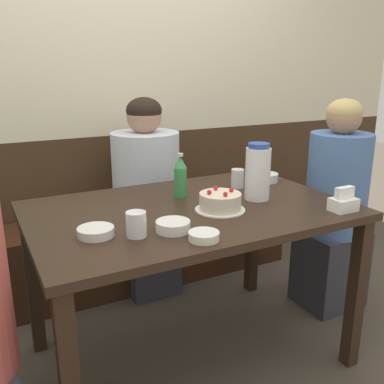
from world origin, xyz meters
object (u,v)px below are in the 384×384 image
Objects in this scene: bowl_rice_small at (96,232)px; bowl_side_dish at (204,236)px; water_pitcher at (258,172)px; glass_tumbler_short at (136,224)px; birthday_cake at (220,202)px; bench_seat at (130,249)px; glass_water_tall at (237,179)px; person_grey_tee at (147,198)px; bowl_sauce_shallow at (173,226)px; person_teal_shirt at (335,212)px; bowl_soup_white at (266,177)px; napkin_holder at (344,202)px; soju_bottle at (180,176)px.

bowl_rice_small is 1.20× the size of bowl_side_dish.
water_pitcher is 2.82× the size of glass_tumbler_short.
bowl_rice_small is (-0.55, -0.04, -0.02)m from birthday_cake.
glass_water_tall is at bearing -61.85° from bench_seat.
bench_seat is 0.39m from person_grey_tee.
water_pitcher is (0.33, -0.87, 0.66)m from bench_seat.
birthday_cake reaches higher than bench_seat.
person_teal_shirt is at bearing 14.01° from bowl_sauce_shallow.
person_teal_shirt reaches higher than bench_seat.
person_teal_shirt is at bearing -10.27° from glass_water_tall.
bowl_soup_white reaches higher than bench_seat.
birthday_cake is 2.24× the size of glass_water_tall.
napkin_holder is (0.46, -0.25, 0.00)m from birthday_cake.
bowl_rice_small is at bearing -161.64° from bowl_soup_white.
person_teal_shirt reaches higher than glass_tumbler_short.
glass_tumbler_short is 1.03m from person_grey_tee.
bench_seat is at bearing -39.23° from person_teal_shirt.
bowl_side_dish is 1.10m from person_grey_tee.
person_teal_shirt is (0.91, -0.10, -0.29)m from soju_bottle.
soju_bottle is 1.87× the size of bowl_side_dish.
person_grey_tee is (-0.87, 0.65, 0.03)m from person_teal_shirt.
bowl_side_dish is 1.17m from person_teal_shirt.
soju_bottle reaches higher than glass_water_tall.
birthday_cake is 1.95× the size of napkin_holder.
bowl_rice_small is (-0.46, -0.97, 0.54)m from bench_seat.
soju_bottle is 0.54m from bowl_side_dish.
glass_water_tall is at bearing 35.62° from bowl_sauce_shallow.
bowl_rice_small is 0.11× the size of person_teal_shirt.
napkin_holder is (0.55, -1.18, 0.57)m from bench_seat.
napkin_holder reaches higher than bowl_sauce_shallow.
glass_water_tall is (0.54, 0.39, 0.03)m from bowl_sauce_shallow.
soju_bottle reaches higher than bowl_rice_small.
birthday_cake reaches higher than bowl_rice_small.
bowl_sauce_shallow is 0.99m from person_grey_tee.
soju_bottle is at bearing 72.49° from bowl_side_dish.
napkin_holder is 0.85× the size of bowl_sauce_shallow.
bowl_soup_white is at bearing 89.18° from napkin_holder.
bowl_sauce_shallow is at bearing 14.01° from person_teal_shirt.
bowl_soup_white is at bearing 38.70° from bowl_side_dish.
bowl_sauce_shallow reaches higher than bench_seat.
bowl_sauce_shallow is (-0.19, -1.06, 0.55)m from bench_seat.
glass_water_tall reaches higher than bowl_side_dish.
water_pitcher reaches higher than soju_bottle.
bowl_rice_small is at bearing -176.12° from birthday_cake.
soju_bottle reaches higher than birthday_cake.
glass_tumbler_short is at bearing 144.10° from bowl_side_dish.
glass_tumbler_short is at bearing -107.43° from bench_seat.
bowl_soup_white is at bearing 32.67° from birthday_cake.
bowl_side_dish is 0.86× the size of bowl_sauce_shallow.
soju_bottle is 2.16× the size of glass_water_tall.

